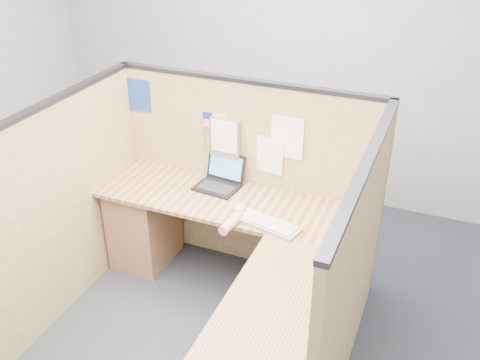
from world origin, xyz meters
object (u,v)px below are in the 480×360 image
at_px(keyboard, 265,223).
at_px(laptop, 220,178).
at_px(l_desk, 233,276).
at_px(mouse, 240,210).

bearing_deg(keyboard, laptop, 156.77).
distance_m(l_desk, mouse, 0.45).
xyz_separation_m(laptop, keyboard, (0.50, -0.37, -0.04)).
distance_m(laptop, mouse, 0.42).
height_order(l_desk, keyboard, keyboard).
xyz_separation_m(l_desk, mouse, (-0.05, 0.27, 0.36)).
relative_size(laptop, mouse, 3.35).
xyz_separation_m(laptop, mouse, (0.29, -0.30, -0.03)).
height_order(l_desk, mouse, mouse).
bearing_deg(mouse, l_desk, -78.51).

